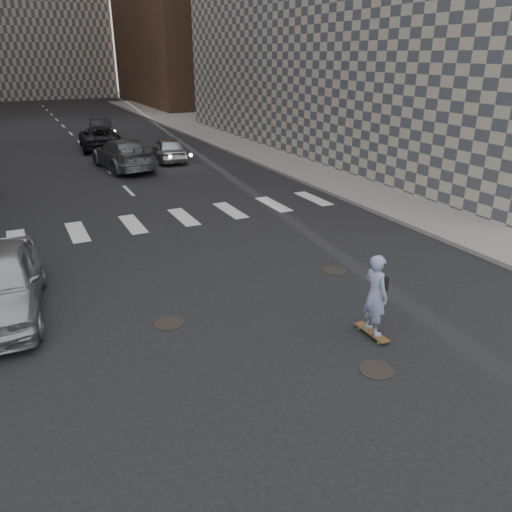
{
  "coord_description": "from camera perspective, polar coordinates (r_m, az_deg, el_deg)",
  "views": [
    {
      "loc": [
        -4.75,
        -9.01,
        5.96
      ],
      "look_at": [
        0.33,
        1.23,
        1.3
      ],
      "focal_mm": 35.0,
      "sensor_mm": 36.0,
      "label": 1
    }
  ],
  "objects": [
    {
      "name": "ground",
      "position": [
        11.8,
        1.24,
        -8.16
      ],
      "size": [
        160.0,
        160.0,
        0.0
      ],
      "primitive_type": "plane",
      "color": "black",
      "rests_on": "ground"
    },
    {
      "name": "sidewalk_right",
      "position": [
        35.31,
        7.27,
        12.39
      ],
      "size": [
        13.0,
        80.0,
        0.15
      ],
      "primitive_type": "cube",
      "color": "gray",
      "rests_on": "ground"
    },
    {
      "name": "manhole_a",
      "position": [
        10.64,
        13.58,
        -12.53
      ],
      "size": [
        0.7,
        0.7,
        0.02
      ],
      "primitive_type": "cylinder",
      "color": "black",
      "rests_on": "ground"
    },
    {
      "name": "manhole_b",
      "position": [
        12.13,
        -9.91,
        -7.55
      ],
      "size": [
        0.7,
        0.7,
        0.02
      ],
      "primitive_type": "cylinder",
      "color": "black",
      "rests_on": "ground"
    },
    {
      "name": "manhole_c",
      "position": [
        14.88,
        8.98,
        -1.68
      ],
      "size": [
        0.7,
        0.7,
        0.02
      ],
      "primitive_type": "cylinder",
      "color": "black",
      "rests_on": "ground"
    },
    {
      "name": "skateboarder",
      "position": [
        11.3,
        13.5,
        -4.32
      ],
      "size": [
        0.48,
        1.0,
        1.98
      ],
      "rotation": [
        0.0,
        0.0,
        0.01
      ],
      "color": "brown",
      "rests_on": "ground"
    },
    {
      "name": "traffic_car_b",
      "position": [
        28.96,
        -14.94,
        11.21
      ],
      "size": [
        2.93,
        5.87,
        1.64
      ],
      "primitive_type": "imported",
      "rotation": [
        0.0,
        0.0,
        3.26
      ],
      "color": "#56575D",
      "rests_on": "ground"
    },
    {
      "name": "traffic_car_c",
      "position": [
        35.85,
        -17.47,
        12.8
      ],
      "size": [
        2.89,
        5.49,
        1.47
      ],
      "primitive_type": "imported",
      "rotation": [
        0.0,
        0.0,
        3.06
      ],
      "color": "black",
      "rests_on": "ground"
    },
    {
      "name": "traffic_car_d",
      "position": [
        30.71,
        -9.94,
        11.97
      ],
      "size": [
        2.17,
        4.27,
        1.39
      ],
      "primitive_type": "imported",
      "rotation": [
        0.0,
        0.0,
        3.01
      ],
      "color": "#AEB1B6",
      "rests_on": "ground"
    },
    {
      "name": "traffic_car_e",
      "position": [
        41.16,
        -17.35,
        13.88
      ],
      "size": [
        2.06,
        4.54,
        1.44
      ],
      "primitive_type": "imported",
      "rotation": [
        0.0,
        0.0,
        3.02
      ],
      "color": "black",
      "rests_on": "ground"
    }
  ]
}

